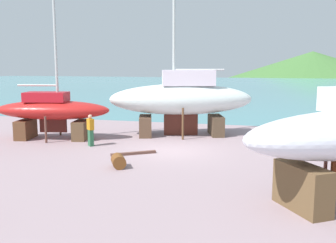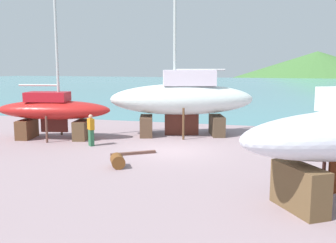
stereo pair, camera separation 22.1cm
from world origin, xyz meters
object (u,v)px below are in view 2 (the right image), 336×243
Objects in this scene: worker at (91,130)px; barrel_rust_far at (118,161)px; sailboat_small_center at (182,99)px; sailboat_far_slipway at (53,111)px.

worker reaches higher than barrel_rust_far.
sailboat_small_center is 1.11× the size of sailboat_far_slipway.
worker is (-3.82, -4.14, -1.31)m from sailboat_small_center.
sailboat_far_slipway is 14.26× the size of barrel_rust_far.
sailboat_far_slipway reaches higher than worker.
sailboat_small_center is 7.55× the size of worker.
sailboat_small_center is 5.78m from worker.
worker is (2.89, -1.22, -0.75)m from sailboat_far_slipway.
worker is 4.63m from barrel_rust_far.
sailboat_far_slipway is 6.78× the size of worker.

